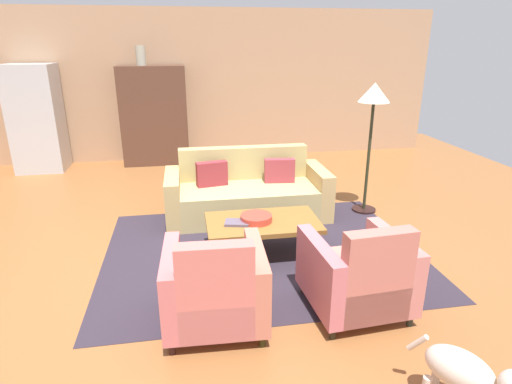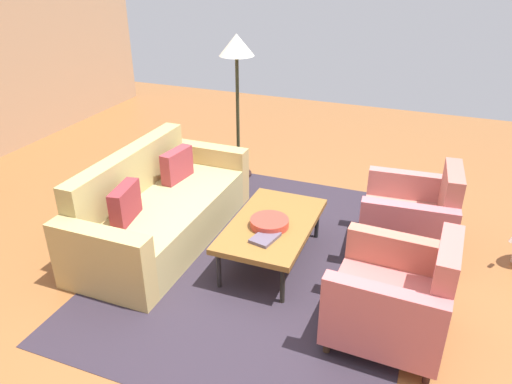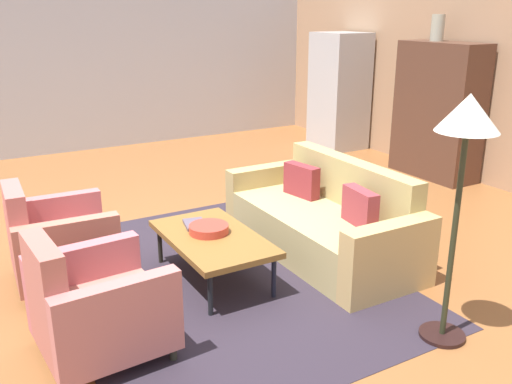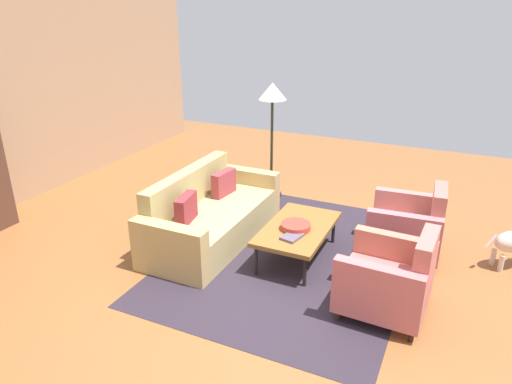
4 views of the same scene
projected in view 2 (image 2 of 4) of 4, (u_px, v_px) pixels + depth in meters
ground_plane at (252, 292)px, 4.06m from camera, size 11.35×11.35×0.00m
area_rug at (266, 258)px, 4.49m from camera, size 3.40×2.60×0.01m
couch at (157, 210)px, 4.73m from camera, size 2.10×0.91×0.86m
coffee_table at (272, 226)px, 4.31m from camera, size 1.20×0.70×0.40m
armchair_left at (399, 300)px, 3.44m from camera, size 0.83×0.83×0.88m
armchair_right at (414, 220)px, 4.45m from camera, size 0.85×0.85×0.88m
fruit_bowl at (269, 223)px, 4.22m from camera, size 0.34×0.34×0.07m
book_stack at (265, 238)px, 4.04m from camera, size 0.28×0.22×0.03m
floor_lamp at (237, 59)px, 5.49m from camera, size 0.40×0.40×1.72m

